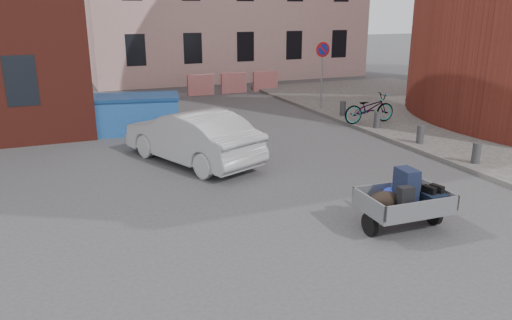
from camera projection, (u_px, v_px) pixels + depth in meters
name	position (u px, v px, depth m)	size (l,w,h in m)	color
ground	(293.00, 219.00, 10.03)	(120.00, 120.00, 0.00)	#38383A
sidewalk	(501.00, 129.00, 17.19)	(9.00, 24.00, 0.12)	#474442
no_parking_sign	(322.00, 61.00, 20.01)	(0.60, 0.09, 2.65)	gray
bollards	(420.00, 134.00, 15.10)	(0.22, 9.02, 0.55)	#3A3A3D
barriers	(234.00, 83.00, 24.67)	(4.70, 0.18, 1.00)	red
trailer	(404.00, 200.00, 9.38)	(1.64, 1.83, 1.20)	black
dumpster	(134.00, 114.00, 16.85)	(3.24, 2.09, 1.26)	#20519A
silver_car	(191.00, 136.00, 13.53)	(1.53, 4.39, 1.45)	#A8AAB0
bicycle	(369.00, 108.00, 17.74)	(0.69, 1.98, 1.04)	black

